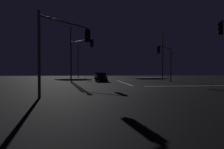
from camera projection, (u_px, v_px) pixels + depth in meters
name	position (u px, v px, depth m)	size (l,w,h in m)	color
ground	(134.00, 87.00, 20.16)	(120.00, 120.00, 0.10)	black
stop_line_north	(123.00, 82.00, 27.89)	(0.35, 13.27, 0.01)	white
centre_line_ns	(114.00, 79.00, 39.42)	(22.00, 0.15, 0.01)	yellow
crosswalk_bar_east	(198.00, 86.00, 21.01)	(13.27, 0.40, 0.01)	white
snow_bank_left_curb	(74.00, 79.00, 34.65)	(7.65, 1.50, 0.46)	white
snow_bank_right_curb	(151.00, 78.00, 40.17)	(8.45, 1.50, 0.47)	white
sedan_black	(101.00, 77.00, 30.51)	(2.02, 4.33, 1.57)	black
sedan_silver	(101.00, 76.00, 35.77)	(2.02, 4.33, 1.57)	#B7B7BC
sedan_red	(99.00, 76.00, 40.96)	(2.02, 4.33, 1.57)	maroon
sedan_green	(99.00, 75.00, 46.98)	(2.02, 4.33, 1.57)	#14512D
sedan_white	(98.00, 75.00, 52.87)	(2.02, 4.33, 1.57)	silver
traffic_signal_nw	(79.00, 53.00, 26.14)	(3.59, 3.59, 6.64)	#4C4C51
traffic_signal_ne	(166.00, 57.00, 27.40)	(3.79, 3.79, 5.78)	#4C4C51
traffic_signal_sw	(64.00, 41.00, 12.59)	(3.30, 3.30, 5.59)	#4C4C51
streetlamp_left_far	(78.00, 58.00, 48.33)	(0.44, 0.44, 9.54)	#424247
streetlamp_left_near	(71.00, 50.00, 32.42)	(0.44, 0.44, 10.09)	#424247
streetlamp_right_near	(163.00, 54.00, 34.34)	(0.44, 0.44, 8.98)	#424247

